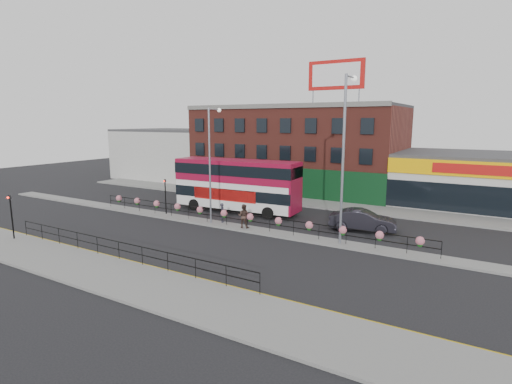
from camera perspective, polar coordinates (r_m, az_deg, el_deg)
The scene contains 20 objects.
ground at distance 32.24m, azimuth -2.73°, elevation -5.19°, with size 120.00×120.00×0.00m, color black.
south_pavement at distance 23.66m, azimuth -19.28°, elevation -11.34°, with size 60.00×4.00×0.15m, color gray.
north_pavement at distance 42.48m, azimuth 6.21°, elevation -1.39°, with size 60.00×4.00×0.15m, color gray.
median at distance 32.22m, azimuth -2.74°, elevation -5.06°, with size 60.00×1.60×0.15m, color gray.
yellow_line_inner at distance 25.11m, azimuth -15.21°, elevation -10.03°, with size 60.00×0.10×0.01m, color gold.
yellow_line_outer at distance 24.99m, azimuth -15.51°, elevation -10.14°, with size 60.00×0.10×0.01m, color gold.
brick_building at distance 50.65m, azimuth 5.95°, elevation 6.24°, with size 25.00×12.21×10.30m.
supermarket at distance 46.21m, azimuth 28.99°, elevation 1.57°, with size 15.00×12.25×5.30m.
warehouse_west at distance 62.04m, azimuth -11.36°, elevation 5.43°, with size 15.50×12.00×7.30m.
billboard at distance 43.72m, azimuth 11.35°, elevation 16.07°, with size 6.00×0.29×4.40m.
median_railing at distance 31.98m, azimuth -2.75°, elevation -3.38°, with size 30.04×0.56×1.23m.
south_railing at distance 25.98m, azimuth -19.05°, elevation -7.33°, with size 20.04×0.05×1.12m.
double_decker_bus at distance 37.48m, azimuth -2.75°, elevation 1.70°, with size 12.31×3.62×4.92m.
car at distance 32.37m, azimuth 14.96°, elevation -3.93°, with size 5.37×2.85×1.68m, color black.
pedestrian_a at distance 33.43m, azimuth -4.79°, elevation -2.96°, with size 0.59×0.69×1.62m, color #2A2A35.
pedestrian_b at distance 31.57m, azimuth -1.78°, elevation -3.45°, with size 1.06×0.90×1.90m, color #3D2B24.
lamp_column_west at distance 32.76m, azimuth -6.39°, elevation 5.18°, with size 0.34×1.65×9.40m.
lamp_column_east at distance 27.56m, azimuth 12.59°, elevation 6.55°, with size 0.41×2.00×11.39m.
traffic_light_south at distance 33.32m, azimuth -31.64°, elevation -1.84°, with size 0.15×0.28×3.65m.
traffic_light_median at distance 36.92m, azimuth -12.85°, elevation 0.45°, with size 0.15×0.28×3.65m.
Camera 1 is at (17.18, -25.92, 8.50)m, focal length 28.00 mm.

